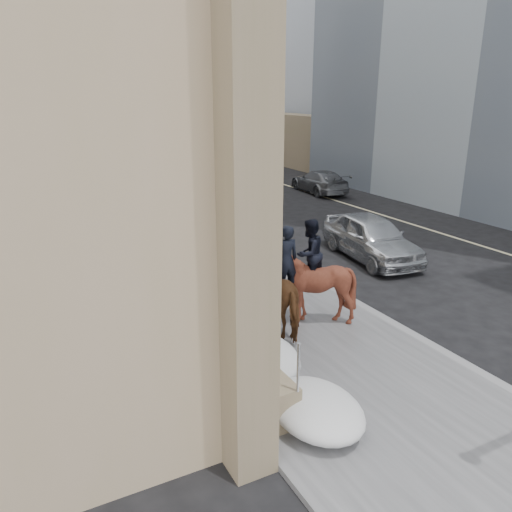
{
  "coord_description": "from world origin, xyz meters",
  "views": [
    {
      "loc": [
        -5.75,
        -8.1,
        5.69
      ],
      "look_at": [
        -0.2,
        2.61,
        1.7
      ],
      "focal_mm": 35.0,
      "sensor_mm": 36.0,
      "label": 1
    }
  ],
  "objects": [
    {
      "name": "car_grey",
      "position": [
        10.97,
        16.09,
        0.66
      ],
      "size": [
        2.29,
        4.73,
        1.33
      ],
      "primitive_type": "imported",
      "rotation": [
        0.0,
        0.0,
        3.05
      ],
      "color": "#5B5E63",
      "rests_on": "ground"
    },
    {
      "name": "snow_bank",
      "position": [
        -1.42,
        8.11,
        0.47
      ],
      "size": [
        1.7,
        18.1,
        0.76
      ],
      "color": "silver",
      "rests_on": "sidewalk"
    },
    {
      "name": "sidewalk",
      "position": [
        0.0,
        10.0,
        0.06
      ],
      "size": [
        5.0,
        80.0,
        0.12
      ],
      "primitive_type": "cube",
      "color": "#48484A",
      "rests_on": "ground"
    },
    {
      "name": "mounted_horse_right",
      "position": [
        0.74,
        1.52,
        1.23
      ],
      "size": [
        2.13,
        2.25,
        2.66
      ],
      "rotation": [
        0.0,
        0.0,
        3.49
      ],
      "color": "#4C2115",
      "rests_on": "sidewalk"
    },
    {
      "name": "ground",
      "position": [
        0.0,
        0.0,
        0.0
      ],
      "size": [
        140.0,
        140.0,
        0.0
      ],
      "primitive_type": "plane",
      "color": "black",
      "rests_on": "ground"
    },
    {
      "name": "traffic_signal",
      "position": [
        2.07,
        22.0,
        4.0
      ],
      "size": [
        4.1,
        0.22,
        6.0
      ],
      "color": "#2D2D30",
      "rests_on": "ground"
    },
    {
      "name": "far_podium",
      "position": [
        15.5,
        10.0,
        2.0
      ],
      "size": [
        2.0,
        80.0,
        4.0
      ],
      "primitive_type": "cube",
      "color": "#76694C",
      "rests_on": "ground"
    },
    {
      "name": "curb",
      "position": [
        2.62,
        10.0,
        0.06
      ],
      "size": [
        0.24,
        80.0,
        0.12
      ],
      "primitive_type": "cube",
      "color": "slate",
      "rests_on": "ground"
    },
    {
      "name": "mounted_horse_left",
      "position": [
        0.08,
        1.52,
        1.11
      ],
      "size": [
        1.22,
        2.24,
        2.57
      ],
      "rotation": [
        0.0,
        0.0,
        3.02
      ],
      "color": "#432814",
      "rests_on": "sidewalk"
    },
    {
      "name": "car_silver",
      "position": [
        5.67,
        5.07,
        0.79
      ],
      "size": [
        2.52,
        4.86,
        1.58
      ],
      "primitive_type": "imported",
      "rotation": [
        0.0,
        0.0,
        -0.14
      ],
      "color": "#B7BABF",
      "rests_on": "ground"
    },
    {
      "name": "streetlight_mid",
      "position": [
        2.74,
        14.0,
        4.58
      ],
      "size": [
        1.71,
        0.24,
        8.0
      ],
      "color": "#2D2D30",
      "rests_on": "ground"
    },
    {
      "name": "streetlight_far",
      "position": [
        2.74,
        34.0,
        4.58
      ],
      "size": [
        1.71,
        0.24,
        8.0
      ],
      "color": "#2D2D30",
      "rests_on": "ground"
    },
    {
      "name": "bg_building_mid",
      "position": [
        4.0,
        60.0,
        14.0
      ],
      "size": [
        30.0,
        12.0,
        28.0
      ],
      "primitive_type": "cube",
      "color": "slate",
      "rests_on": "ground"
    },
    {
      "name": "pedestrian",
      "position": [
        0.21,
        3.68,
        1.07
      ],
      "size": [
        1.2,
        0.77,
        1.9
      ],
      "primitive_type": "imported",
      "rotation": [
        0.0,
        0.0,
        0.29
      ],
      "color": "black",
      "rests_on": "sidewalk"
    },
    {
      "name": "lane_line",
      "position": [
        10.5,
        10.0,
        0.01
      ],
      "size": [
        0.15,
        70.0,
        0.01
      ],
      "primitive_type": "cube",
      "color": "#BFB78C",
      "rests_on": "ground"
    }
  ]
}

